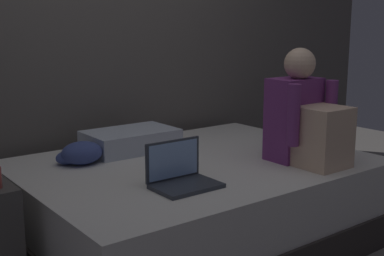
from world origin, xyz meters
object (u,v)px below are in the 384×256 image
(bed, at_px, (194,202))
(person_sitting, at_px, (306,120))
(laptop, at_px, (181,175))
(pillow, at_px, (131,140))
(clothes_pile, at_px, (79,154))

(bed, xyz_separation_m, person_sitting, (0.49, -0.40, 0.51))
(laptop, xyz_separation_m, pillow, (0.18, 0.78, 0.01))
(laptop, bearing_deg, clothes_pile, 108.55)
(laptop, height_order, clothes_pile, laptop)
(person_sitting, distance_m, laptop, 0.86)
(bed, relative_size, pillow, 3.57)
(person_sitting, relative_size, pillow, 1.17)
(laptop, bearing_deg, pillow, 77.39)
(laptop, bearing_deg, person_sitting, -4.81)
(bed, bearing_deg, laptop, -135.56)
(person_sitting, xyz_separation_m, clothes_pile, (-1.06, 0.74, -0.19))
(laptop, bearing_deg, bed, 44.44)
(pillow, xyz_separation_m, clothes_pile, (-0.40, -0.11, -0.01))
(person_sitting, bearing_deg, pillow, 127.61)
(person_sitting, xyz_separation_m, laptop, (-0.83, 0.07, -0.20))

